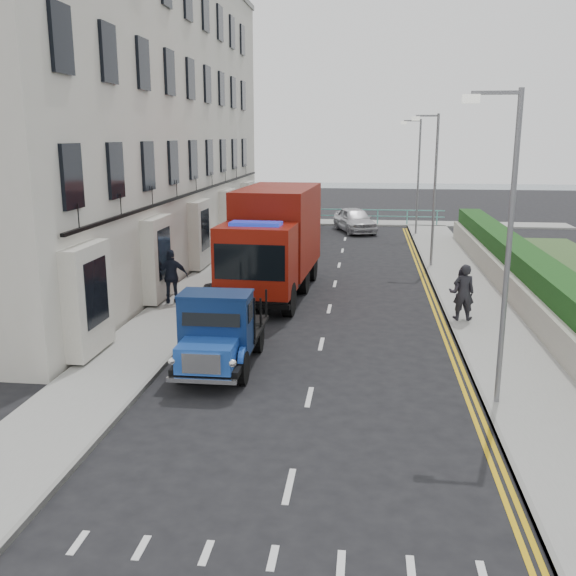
{
  "coord_description": "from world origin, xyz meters",
  "views": [
    {
      "loc": [
        1.22,
        -16.14,
        6.05
      ],
      "look_at": [
        -1.15,
        3.2,
        1.4
      ],
      "focal_mm": 40.0,
      "sensor_mm": 36.0,
      "label": 1
    }
  ],
  "objects_px": {
    "lamp_near": "(504,233)",
    "lamp_far": "(417,170)",
    "red_lorry": "(274,239)",
    "lamp_mid": "(432,181)",
    "pedestrian_east_near": "(464,292)",
    "bedford_lorry": "(218,336)",
    "parked_car_front": "(217,304)"
  },
  "relations": [
    {
      "from": "lamp_near",
      "to": "lamp_far",
      "type": "bearing_deg",
      "value": 90.0
    },
    {
      "from": "lamp_mid",
      "to": "lamp_far",
      "type": "height_order",
      "value": "same"
    },
    {
      "from": "lamp_near",
      "to": "red_lorry",
      "type": "height_order",
      "value": "lamp_near"
    },
    {
      "from": "red_lorry",
      "to": "parked_car_front",
      "type": "xyz_separation_m",
      "value": [
        -1.32,
        -4.19,
        -1.54
      ]
    },
    {
      "from": "lamp_far",
      "to": "bedford_lorry",
      "type": "height_order",
      "value": "lamp_far"
    },
    {
      "from": "lamp_far",
      "to": "parked_car_front",
      "type": "relative_size",
      "value": 1.89
    },
    {
      "from": "lamp_mid",
      "to": "pedestrian_east_near",
      "type": "height_order",
      "value": "lamp_mid"
    },
    {
      "from": "lamp_near",
      "to": "red_lorry",
      "type": "bearing_deg",
      "value": 122.7
    },
    {
      "from": "lamp_mid",
      "to": "lamp_far",
      "type": "distance_m",
      "value": 10.0
    },
    {
      "from": "parked_car_front",
      "to": "lamp_near",
      "type": "bearing_deg",
      "value": -44.88
    },
    {
      "from": "lamp_near",
      "to": "parked_car_front",
      "type": "height_order",
      "value": "lamp_near"
    },
    {
      "from": "lamp_near",
      "to": "red_lorry",
      "type": "relative_size",
      "value": 0.89
    },
    {
      "from": "lamp_near",
      "to": "bedford_lorry",
      "type": "xyz_separation_m",
      "value": [
        -6.69,
        1.37,
        -3.01
      ]
    },
    {
      "from": "bedford_lorry",
      "to": "lamp_far",
      "type": "bearing_deg",
      "value": 74.42
    },
    {
      "from": "pedestrian_east_near",
      "to": "red_lorry",
      "type": "bearing_deg",
      "value": -29.58
    },
    {
      "from": "lamp_mid",
      "to": "pedestrian_east_near",
      "type": "bearing_deg",
      "value": -88.34
    },
    {
      "from": "parked_car_front",
      "to": "pedestrian_east_near",
      "type": "xyz_separation_m",
      "value": [
        8.05,
        0.81,
        0.43
      ]
    },
    {
      "from": "lamp_mid",
      "to": "lamp_far",
      "type": "bearing_deg",
      "value": 90.0
    },
    {
      "from": "lamp_mid",
      "to": "parked_car_front",
      "type": "distance_m",
      "value": 13.2
    },
    {
      "from": "pedestrian_east_near",
      "to": "lamp_mid",
      "type": "bearing_deg",
      "value": -91.26
    },
    {
      "from": "lamp_near",
      "to": "parked_car_front",
      "type": "xyz_separation_m",
      "value": [
        -7.78,
        5.87,
        -3.36
      ]
    },
    {
      "from": "lamp_mid",
      "to": "red_lorry",
      "type": "bearing_deg",
      "value": -137.43
    },
    {
      "from": "bedford_lorry",
      "to": "red_lorry",
      "type": "relative_size",
      "value": 0.58
    },
    {
      "from": "lamp_mid",
      "to": "red_lorry",
      "type": "xyz_separation_m",
      "value": [
        -6.46,
        -5.94,
        -1.83
      ]
    },
    {
      "from": "lamp_near",
      "to": "parked_car_front",
      "type": "distance_m",
      "value": 10.31
    },
    {
      "from": "lamp_mid",
      "to": "parked_car_front",
      "type": "xyz_separation_m",
      "value": [
        -7.78,
        -10.13,
        -3.36
      ]
    },
    {
      "from": "lamp_mid",
      "to": "red_lorry",
      "type": "distance_m",
      "value": 8.96
    },
    {
      "from": "bedford_lorry",
      "to": "parked_car_front",
      "type": "relative_size",
      "value": 1.23
    },
    {
      "from": "lamp_far",
      "to": "pedestrian_east_near",
      "type": "relative_size",
      "value": 3.72
    },
    {
      "from": "lamp_mid",
      "to": "pedestrian_east_near",
      "type": "xyz_separation_m",
      "value": [
        0.27,
        -9.31,
        -2.94
      ]
    },
    {
      "from": "lamp_mid",
      "to": "bedford_lorry",
      "type": "xyz_separation_m",
      "value": [
        -6.69,
        -14.63,
        -3.01
      ]
    },
    {
      "from": "lamp_far",
      "to": "parked_car_front",
      "type": "height_order",
      "value": "lamp_far"
    }
  ]
}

